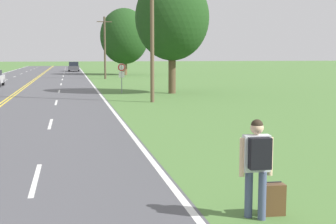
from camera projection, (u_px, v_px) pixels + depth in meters
name	position (u px, v px, depth m)	size (l,w,h in m)	color
hitchhiker_person	(257.00, 159.00, 8.20)	(0.61, 0.45, 1.79)	#475175
suitcase	(273.00, 200.00, 8.51)	(0.45, 0.22, 0.63)	brown
traffic_sign	(122.00, 71.00, 35.25)	(0.60, 0.10, 2.26)	gray
utility_pole_midground	(152.00, 18.00, 28.19)	(1.80, 0.24, 9.87)	brown
utility_pole_far	(105.00, 47.00, 55.93)	(1.80, 0.24, 7.40)	brown
tree_left_verge	(172.00, 18.00, 34.70)	(5.50, 5.50, 8.80)	brown
tree_mid_treeline	(124.00, 36.00, 66.95)	(6.91, 6.91, 9.50)	brown
car_dark_grey_sedan_mid_far	(74.00, 67.00, 81.81)	(1.99, 4.73, 1.66)	black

